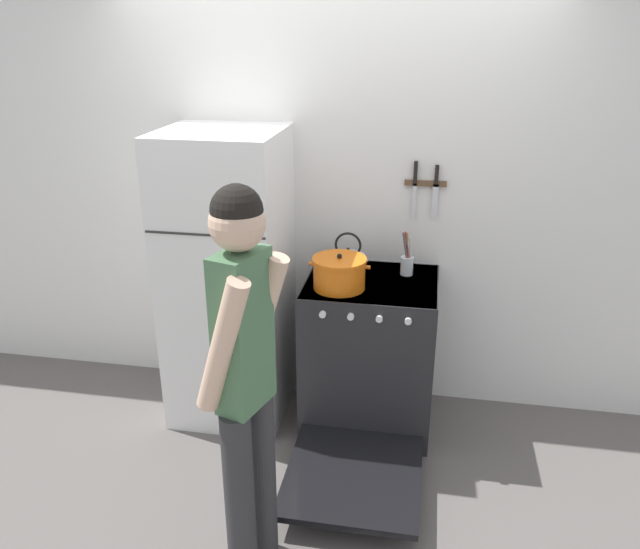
% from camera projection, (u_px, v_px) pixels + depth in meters
% --- Properties ---
extents(ground_plane, '(14.00, 14.00, 0.00)m').
position_uv_depth(ground_plane, '(328.00, 385.00, 4.22)').
color(ground_plane, '#5B5654').
extents(wall_back, '(10.00, 0.06, 2.55)m').
position_uv_depth(wall_back, '(330.00, 201.00, 3.77)').
color(wall_back, silver).
rests_on(wall_back, ground_plane).
extents(refrigerator, '(0.67, 0.69, 1.74)m').
position_uv_depth(refrigerator, '(228.00, 279.00, 3.68)').
color(refrigerator, white).
rests_on(refrigerator, ground_plane).
extents(stove_range, '(0.75, 1.39, 0.92)m').
position_uv_depth(stove_range, '(369.00, 356.00, 3.67)').
color(stove_range, '#232326').
rests_on(stove_range, ground_plane).
extents(dutch_oven_pot, '(0.34, 0.30, 0.20)m').
position_uv_depth(dutch_oven_pot, '(339.00, 273.00, 3.41)').
color(dutch_oven_pot, orange).
rests_on(dutch_oven_pot, stove_range).
extents(tea_kettle, '(0.26, 0.20, 0.24)m').
position_uv_depth(tea_kettle, '(348.00, 260.00, 3.65)').
color(tea_kettle, silver).
rests_on(tea_kettle, stove_range).
extents(utensil_jar, '(0.07, 0.07, 0.26)m').
position_uv_depth(utensil_jar, '(407.00, 263.00, 3.60)').
color(utensil_jar, silver).
rests_on(utensil_jar, stove_range).
extents(person, '(0.35, 0.41, 1.76)m').
position_uv_depth(person, '(245.00, 373.00, 2.44)').
color(person, '#2D2D30').
rests_on(person, ground_plane).
extents(wall_knife_strip, '(0.24, 0.03, 0.34)m').
position_uv_depth(wall_knife_strip, '(426.00, 183.00, 3.58)').
color(wall_knife_strip, brown).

